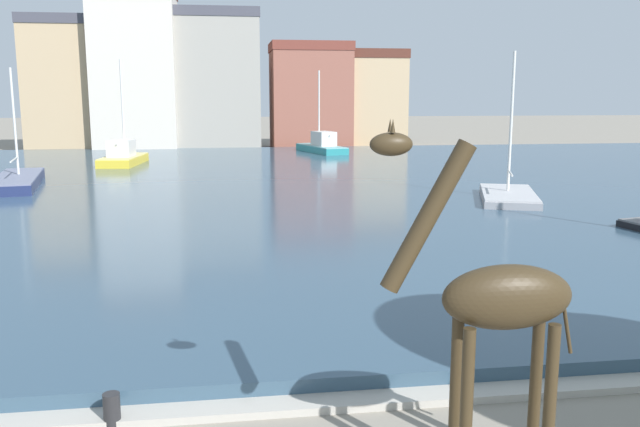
{
  "coord_description": "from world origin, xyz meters",
  "views": [
    {
      "loc": [
        -0.68,
        -3.32,
        4.61
      ],
      "look_at": [
        1.26,
        10.03,
        2.2
      ],
      "focal_mm": 36.89,
      "sensor_mm": 36.0,
      "label": 1
    }
  ],
  "objects_px": {
    "sailboat_grey": "(507,198)",
    "sailboat_teal": "(319,148)",
    "sailboat_navy": "(20,182)",
    "giraffe_statue": "(496,304)",
    "sailboat_yellow": "(125,159)",
    "mooring_bollard": "(112,410)"
  },
  "relations": [
    {
      "from": "sailboat_grey",
      "to": "sailboat_teal",
      "type": "distance_m",
      "value": 24.91
    },
    {
      "from": "sailboat_grey",
      "to": "sailboat_navy",
      "type": "xyz_separation_m",
      "value": [
        -21.89,
        7.7,
        0.07
      ]
    },
    {
      "from": "giraffe_statue",
      "to": "sailboat_teal",
      "type": "xyz_separation_m",
      "value": [
        4.24,
        43.74,
        -1.59
      ]
    },
    {
      "from": "sailboat_yellow",
      "to": "sailboat_teal",
      "type": "bearing_deg",
      "value": 28.3
    },
    {
      "from": "giraffe_statue",
      "to": "sailboat_yellow",
      "type": "relative_size",
      "value": 0.63
    },
    {
      "from": "sailboat_navy",
      "to": "mooring_bollard",
      "type": "bearing_deg",
      "value": -71.48
    },
    {
      "from": "giraffe_statue",
      "to": "sailboat_yellow",
      "type": "distance_m",
      "value": 37.63
    },
    {
      "from": "sailboat_grey",
      "to": "sailboat_teal",
      "type": "bearing_deg",
      "value": 100.55
    },
    {
      "from": "sailboat_yellow",
      "to": "sailboat_grey",
      "type": "relative_size",
      "value": 1.07
    },
    {
      "from": "sailboat_yellow",
      "to": "mooring_bollard",
      "type": "height_order",
      "value": "sailboat_yellow"
    },
    {
      "from": "mooring_bollard",
      "to": "giraffe_statue",
      "type": "bearing_deg",
      "value": -23.01
    },
    {
      "from": "giraffe_statue",
      "to": "sailboat_grey",
      "type": "distance_m",
      "value": 21.26
    },
    {
      "from": "giraffe_statue",
      "to": "sailboat_yellow",
      "type": "xyz_separation_m",
      "value": [
        -9.39,
        36.41,
        -1.59
      ]
    },
    {
      "from": "sailboat_grey",
      "to": "sailboat_navy",
      "type": "relative_size",
      "value": 0.74
    },
    {
      "from": "sailboat_navy",
      "to": "sailboat_teal",
      "type": "height_order",
      "value": "sailboat_teal"
    },
    {
      "from": "sailboat_teal",
      "to": "mooring_bollard",
      "type": "distance_m",
      "value": 42.69
    },
    {
      "from": "sailboat_yellow",
      "to": "mooring_bollard",
      "type": "relative_size",
      "value": 13.79
    },
    {
      "from": "sailboat_grey",
      "to": "sailboat_teal",
      "type": "xyz_separation_m",
      "value": [
        -4.56,
        24.48,
        0.28
      ]
    },
    {
      "from": "sailboat_yellow",
      "to": "sailboat_grey",
      "type": "bearing_deg",
      "value": -43.32
    },
    {
      "from": "giraffe_statue",
      "to": "sailboat_teal",
      "type": "relative_size",
      "value": 0.61
    },
    {
      "from": "sailboat_grey",
      "to": "sailboat_yellow",
      "type": "bearing_deg",
      "value": 136.68
    },
    {
      "from": "giraffe_statue",
      "to": "mooring_bollard",
      "type": "height_order",
      "value": "giraffe_statue"
    }
  ]
}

